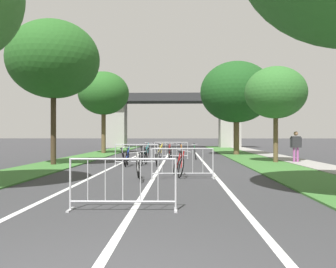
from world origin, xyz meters
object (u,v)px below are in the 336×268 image
tree_left_pine_far (53,60)px  crowd_barrier_second (183,164)px  bicycle_green_1 (195,153)px  tree_left_oak_mid (104,93)px  bicycle_red_0 (170,152)px  bicycle_purple_7 (124,158)px  bicycle_black_8 (143,157)px  crowd_barrier_nearest (123,185)px  bicycle_orange_9 (182,152)px  tree_right_maple_mid (276,93)px  bicycle_silver_6 (157,159)px  crowd_barrier_third (137,155)px  bicycle_yellow_2 (159,153)px  crowd_barrier_fourth (171,150)px  bicycle_white_3 (138,169)px  pedestrian_in_red_jacket (296,144)px  tree_right_cypress_far (236,92)px  bicycle_red_10 (179,166)px  bicycle_blue_5 (127,158)px  bicycle_teal_4 (146,153)px

tree_left_pine_far → crowd_barrier_second: bearing=-40.1°
bicycle_green_1 → tree_left_oak_mid: bearing=-40.9°
bicycle_red_0 → bicycle_purple_7: (-2.20, -5.38, -0.03)m
bicycle_red_0 → bicycle_black_8: (-1.20, -5.40, -0.01)m
crowd_barrier_nearest → bicycle_orange_9: bearing=85.8°
tree_right_maple_mid → bicycle_silver_6: (-6.23, -2.19, -3.40)m
crowd_barrier_third → bicycle_yellow_2: 5.08m
crowd_barrier_fourth → bicycle_orange_9: crowd_barrier_fourth is taller
bicycle_red_0 → bicycle_white_3: bicycle_white_3 is taller
tree_left_oak_mid → bicycle_green_1: 10.57m
bicycle_black_8 → pedestrian_in_red_jacket: (7.98, 1.14, 0.66)m
tree_left_oak_mid → crowd_barrier_fourth: (5.58, -5.89, -4.31)m
tree_right_cypress_far → bicycle_orange_9: bearing=-137.2°
bicycle_silver_6 → tree_right_cypress_far: bearing=-118.0°
crowd_barrier_nearest → crowd_barrier_second: (1.22, 5.45, 0.00)m
crowd_barrier_fourth → bicycle_red_0: bearing=102.9°
crowd_barrier_third → bicycle_orange_9: bearing=68.8°
bicycle_red_10 → tree_right_maple_mid: bearing=-139.0°
bicycle_blue_5 → bicycle_white_3: bearing=-81.1°
tree_right_maple_mid → bicycle_red_10: 9.03m
crowd_barrier_nearest → bicycle_red_10: crowd_barrier_nearest is taller
tree_left_pine_far → bicycle_purple_7: (3.42, 0.51, -4.89)m
tree_left_oak_mid → bicycle_green_1: size_ratio=3.73×
crowd_barrier_second → bicycle_purple_7: (-2.95, 5.87, -0.17)m
crowd_barrier_third → bicycle_white_3: (0.75, -5.88, -0.14)m
crowd_barrier_second → bicycle_blue_5: bearing=117.7°
tree_right_cypress_far → bicycle_teal_4: bearing=-144.3°
tree_right_maple_mid → tree_right_cypress_far: (-0.92, 7.83, 0.93)m
bicycle_yellow_2 → pedestrian_in_red_jacket: bearing=-15.4°
tree_left_oak_mid → bicycle_silver_6: (5.03, -11.76, -4.47)m
bicycle_teal_4 → bicycle_purple_7: 4.69m
crowd_barrier_nearest → bicycle_green_1: 15.89m
tree_left_pine_far → tree_right_maple_mid: bearing=9.2°
bicycle_yellow_2 → bicycle_white_3: bearing=-80.8°
bicycle_yellow_2 → tree_left_oak_mid: bearing=137.0°
crowd_barrier_fourth → bicycle_black_8: bearing=-104.3°
crowd_barrier_nearest → bicycle_white_3: size_ratio=1.24×
bicycle_white_3 → pedestrian_in_red_jacket: pedestrian_in_red_jacket is taller
bicycle_black_8 → bicycle_red_0: bearing=84.3°
crowd_barrier_second → bicycle_blue_5: size_ratio=1.29×
bicycle_green_1 → bicycle_silver_6: size_ratio=1.09×
crowd_barrier_fourth → crowd_barrier_third: bearing=-106.1°
bicycle_yellow_2 → bicycle_purple_7: 4.84m
crowd_barrier_nearest → bicycle_yellow_2: 15.90m
tree_right_cypress_far → bicycle_blue_5: (-6.75, -9.99, -4.32)m
pedestrian_in_red_jacket → crowd_barrier_nearest: bearing=59.9°
bicycle_red_10 → bicycle_red_0: bearing=-97.7°
bicycle_yellow_2 → bicycle_teal_4: size_ratio=1.01×
tree_right_cypress_far → bicycle_black_8: 11.83m
bicycle_teal_4 → tree_left_pine_far: bearing=-123.7°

